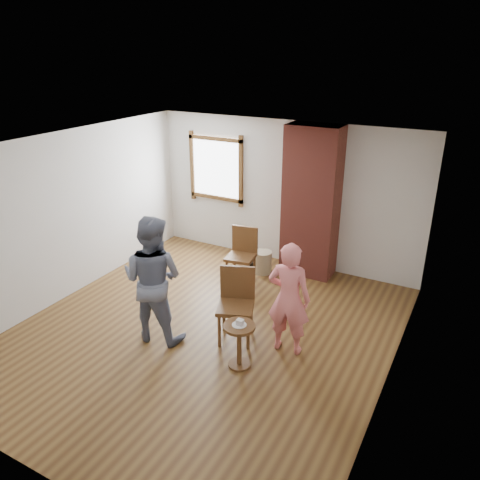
# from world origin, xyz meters

# --- Properties ---
(ground) EXTENTS (5.50, 5.50, 0.00)m
(ground) POSITION_xyz_m (0.00, 0.00, 0.00)
(ground) COLOR brown
(ground) RESTS_ON ground
(room_shell) EXTENTS (5.04, 5.52, 2.62)m
(room_shell) POSITION_xyz_m (-0.06, 0.61, 1.81)
(room_shell) COLOR silver
(room_shell) RESTS_ON ground
(brick_chimney) EXTENTS (0.90, 0.50, 2.60)m
(brick_chimney) POSITION_xyz_m (0.60, 2.50, 1.30)
(brick_chimney) COLOR #9D4337
(brick_chimney) RESTS_ON ground
(stoneware_crock) EXTENTS (0.38, 0.38, 0.40)m
(stoneware_crock) POSITION_xyz_m (-0.09, 2.09, 0.20)
(stoneware_crock) COLOR tan
(stoneware_crock) RESTS_ON ground
(dark_pot) EXTENTS (0.18, 0.18, 0.16)m
(dark_pot) POSITION_xyz_m (-0.32, 2.10, 0.08)
(dark_pot) COLOR black
(dark_pot) RESTS_ON ground
(dining_chair_left) EXTENTS (0.51, 0.51, 0.96)m
(dining_chair_left) POSITION_xyz_m (-0.26, 1.64, 0.54)
(dining_chair_left) COLOR brown
(dining_chair_left) RESTS_ON ground
(dining_chair_right) EXTENTS (0.61, 0.61, 1.02)m
(dining_chair_right) POSITION_xyz_m (0.46, 0.14, 0.57)
(dining_chair_right) COLOR brown
(dining_chair_right) RESTS_ON ground
(side_table) EXTENTS (0.40, 0.40, 0.60)m
(side_table) POSITION_xyz_m (0.80, -0.42, 0.40)
(side_table) COLOR brown
(side_table) RESTS_ON ground
(cake_plate) EXTENTS (0.18, 0.18, 0.01)m
(cake_plate) POSITION_xyz_m (0.80, -0.42, 0.60)
(cake_plate) COLOR white
(cake_plate) RESTS_ON side_table
(cake_slice) EXTENTS (0.08, 0.07, 0.06)m
(cake_slice) POSITION_xyz_m (0.81, -0.42, 0.64)
(cake_slice) COLOR white
(cake_slice) RESTS_ON cake_plate
(man) EXTENTS (0.95, 0.79, 1.77)m
(man) POSITION_xyz_m (-0.52, -0.38, 0.89)
(man) COLOR #16203C
(man) RESTS_ON ground
(person_pink) EXTENTS (0.60, 0.42, 1.54)m
(person_pink) POSITION_xyz_m (1.19, 0.19, 0.77)
(person_pink) COLOR #F2797B
(person_pink) RESTS_ON ground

